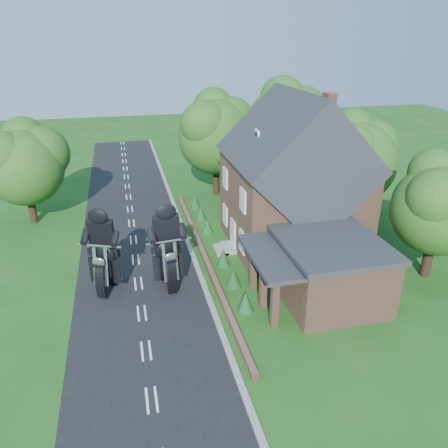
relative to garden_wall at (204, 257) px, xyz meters
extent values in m
plane|color=#194B15|center=(-4.30, -5.00, -0.20)|extent=(120.00, 120.00, 0.00)
cube|color=black|center=(-4.30, -5.00, -0.19)|extent=(7.00, 80.00, 0.02)
cube|color=gray|center=(-0.65, -5.00, -0.14)|extent=(0.30, 80.00, 0.12)
cube|color=brown|center=(0.00, 0.00, 0.00)|extent=(0.30, 22.00, 0.40)
cube|color=brown|center=(6.20, 1.00, 2.80)|extent=(8.00, 8.00, 6.00)
cube|color=#25272C|center=(6.20, 1.00, 5.80)|extent=(8.48, 8.64, 8.48)
cube|color=brown|center=(8.20, 1.00, 9.00)|extent=(0.60, 0.90, 1.60)
cube|color=white|center=(3.60, 1.00, 7.30)|extent=(0.12, 0.80, 0.90)
cube|color=black|center=(3.54, 1.00, 7.30)|extent=(0.04, 0.55, 0.65)
cube|color=white|center=(2.14, 1.00, 0.85)|extent=(0.10, 1.10, 2.10)
cube|color=gray|center=(1.80, 1.00, -0.05)|extent=(0.80, 1.60, 0.30)
cube|color=gray|center=(1.30, 1.00, -0.12)|extent=(0.80, 1.60, 0.15)
cube|color=white|center=(2.14, -1.20, 1.40)|extent=(0.10, 1.10, 1.40)
cube|color=black|center=(2.12, -1.20, 1.40)|extent=(0.04, 0.92, 1.22)
cube|color=white|center=(2.14, 3.20, 1.40)|extent=(0.10, 1.10, 1.40)
cube|color=black|center=(2.12, 3.20, 1.40)|extent=(0.04, 0.92, 1.22)
cube|color=white|center=(2.14, -1.20, 4.10)|extent=(0.10, 1.10, 1.40)
cube|color=black|center=(2.12, -1.20, 4.10)|extent=(0.04, 0.92, 1.22)
cube|color=white|center=(2.14, 3.20, 4.10)|extent=(0.10, 1.10, 1.40)
cube|color=black|center=(2.12, 3.20, 4.10)|extent=(0.04, 0.92, 1.22)
cube|color=brown|center=(5.70, -5.80, 1.40)|extent=(5.00, 5.60, 3.20)
cube|color=#25272C|center=(5.70, -5.80, 3.12)|extent=(5.30, 5.94, 0.24)
cube|color=#25272C|center=(2.60, -5.80, 2.75)|extent=(2.60, 5.32, 0.22)
cube|color=brown|center=(2.00, -7.60, 1.20)|extent=(0.35, 0.35, 2.80)
cube|color=brown|center=(2.00, -5.80, 1.20)|extent=(0.35, 0.35, 2.80)
cube|color=brown|center=(2.00, -4.00, 1.20)|extent=(0.35, 0.35, 2.80)
cylinder|color=black|center=(12.70, -5.00, 1.20)|extent=(0.56, 0.56, 2.80)
sphere|color=#214D16|center=(12.70, -5.00, 4.03)|extent=(5.20, 5.20, 5.20)
sphere|color=#214D16|center=(11.79, -5.78, 5.07)|extent=(3.22, 3.22, 3.22)
sphere|color=#214D16|center=(12.80, -3.96, 5.85)|extent=(2.86, 2.86, 2.86)
cylinder|color=black|center=(12.20, 3.50, 1.30)|extent=(0.56, 0.56, 3.00)
sphere|color=#214D16|center=(12.20, 3.50, 4.45)|extent=(6.00, 6.00, 6.00)
sphere|color=#214D16|center=(13.55, 4.10, 5.35)|extent=(4.32, 4.32, 4.32)
sphere|color=#214D16|center=(11.15, 2.60, 5.65)|extent=(3.72, 3.72, 3.72)
sphere|color=#214D16|center=(12.30, 4.70, 6.55)|extent=(3.30, 3.30, 3.30)
cylinder|color=black|center=(9.70, 11.00, 1.60)|extent=(0.56, 0.56, 3.60)
sphere|color=#214D16|center=(9.70, 11.00, 5.38)|extent=(7.20, 7.20, 7.20)
sphere|color=#214D16|center=(11.32, 11.72, 6.46)|extent=(5.18, 5.18, 5.18)
sphere|color=#214D16|center=(8.44, 9.92, 6.82)|extent=(4.46, 4.46, 4.46)
sphere|color=#214D16|center=(9.80, 12.44, 7.90)|extent=(3.96, 3.96, 3.96)
cylinder|color=black|center=(3.70, 12.00, 1.50)|extent=(0.56, 0.56, 3.40)
sphere|color=#214D16|center=(3.70, 12.00, 4.96)|extent=(6.40, 6.40, 6.40)
sphere|color=#214D16|center=(5.14, 12.64, 5.92)|extent=(4.61, 4.61, 4.61)
sphere|color=#214D16|center=(2.58, 11.04, 6.24)|extent=(3.97, 3.97, 3.97)
sphere|color=#214D16|center=(3.80, 13.28, 7.20)|extent=(3.52, 3.52, 3.52)
cylinder|color=black|center=(-11.30, 9.00, 1.20)|extent=(0.56, 0.56, 2.80)
sphere|color=#214D16|center=(-11.30, 9.00, 4.14)|extent=(5.60, 5.60, 5.60)
sphere|color=#214D16|center=(-10.04, 9.56, 4.98)|extent=(4.03, 4.03, 4.03)
sphere|color=#214D16|center=(-12.28, 8.16, 5.26)|extent=(3.47, 3.47, 3.47)
sphere|color=#214D16|center=(-11.20, 10.12, 6.10)|extent=(3.08, 3.08, 3.08)
cone|color=#133E1B|center=(1.00, -6.00, 0.35)|extent=(0.90, 0.90, 1.10)
cone|color=#133E1B|center=(1.00, -3.50, 0.35)|extent=(0.90, 0.90, 1.10)
cone|color=#133E1B|center=(1.00, -1.00, 0.35)|extent=(0.90, 0.90, 1.10)
cone|color=#133E1B|center=(1.00, 4.00, 0.35)|extent=(0.90, 0.90, 1.10)
cone|color=#133E1B|center=(1.00, 6.50, 0.35)|extent=(0.90, 0.90, 1.10)
cone|color=#133E1B|center=(1.00, 9.00, 0.35)|extent=(0.90, 0.90, 1.10)
camera|label=1|loc=(-4.55, -24.33, 13.16)|focal=35.00mm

